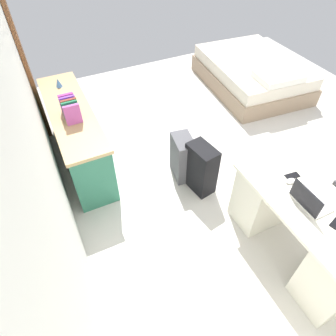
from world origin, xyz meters
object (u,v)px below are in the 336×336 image
Objects in this scene: computer_mouse at (291,181)px; suitcase_black at (201,169)px; bed at (252,74)px; figurine_small at (58,83)px; laptop at (309,201)px; desk at (300,229)px; cell_phone_by_mouse at (292,176)px; suitcase_spare_grey at (183,158)px; credenza at (77,136)px.

suitcase_black is at bearing 25.69° from computer_mouse.
figurine_small is at bearing 90.08° from bed.
computer_mouse is at bearing -9.34° from laptop.
desk is 0.47m from computer_mouse.
cell_phone_by_mouse reaches higher than desk.
figurine_small reaches higher than suitcase_spare_grey.
computer_mouse is 0.74× the size of cell_phone_by_mouse.
computer_mouse is at bearing -147.49° from suitcase_spare_grey.
credenza is 1.60m from suitcase_black.
desk is at bearing -152.11° from suitcase_spare_grey.
bed is at bearing -47.26° from suitcase_spare_grey.
computer_mouse is 0.09m from cell_phone_by_mouse.
bed is 6.47× the size of laptop.
bed is 2.60m from suitcase_black.
computer_mouse is (-1.95, -1.57, 0.36)m from credenza.
suitcase_spare_grey is 1.84m from figurine_small.
computer_mouse reaches higher than bed.
computer_mouse is 0.91× the size of figurine_small.
laptop reaches higher than suitcase_black.
computer_mouse is at bearing -163.92° from suitcase_black.
cell_phone_by_mouse is (-2.48, 1.52, 0.51)m from bed.
figurine_small is (2.78, 1.53, 0.05)m from laptop.
bed is 2.95m from cell_phone_by_mouse.
desk is 14.44× the size of computer_mouse.
bed is 3.28m from laptop.
cell_phone_by_mouse is (0.05, -0.07, -0.01)m from computer_mouse.
suitcase_spare_grey is at bearing 23.83° from computer_mouse.
laptop is 3.11× the size of computer_mouse.
suitcase_black is at bearing -153.44° from suitcase_spare_grey.
computer_mouse reaches higher than cell_phone_by_mouse.
laptop is (-2.21, -1.53, 0.40)m from credenza.
laptop reaches higher than figurine_small.
computer_mouse is (-2.53, 1.59, 0.52)m from bed.
laptop is at bearing 170.98° from computer_mouse.
cell_phone_by_mouse is 2.97m from figurine_small.
credenza is 2.72m from laptop.
suitcase_black is (-1.10, -1.16, -0.08)m from credenza.
suitcase_spare_grey is (0.28, 0.09, -0.03)m from suitcase_black.
suitcase_spare_grey is at bearing 33.76° from cell_phone_by_mouse.
suitcase_black is 2.10m from figurine_small.
bed is at bearing -25.14° from cell_phone_by_mouse.
laptop is at bearing -145.44° from credenza.
desk is at bearing -170.08° from suitcase_black.
computer_mouse is at bearing 147.88° from bed.
suitcase_black reaches higher than suitcase_spare_grey.
bed is at bearing -31.80° from computer_mouse.
credenza is 3.21m from bed.
bed is 14.81× the size of cell_phone_by_mouse.
computer_mouse is (-0.86, -0.41, 0.45)m from suitcase_black.
credenza reaches higher than computer_mouse.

